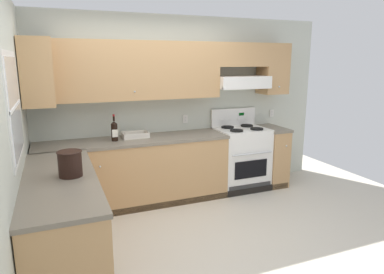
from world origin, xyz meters
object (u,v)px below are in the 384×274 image
(bowl, at_px, (135,136))
(bucket, at_px, (70,163))
(stove, at_px, (241,157))
(wine_bottle, at_px, (114,131))

(bowl, bearing_deg, bucket, -123.39)
(stove, relative_size, wine_bottle, 3.46)
(stove, xyz_separation_m, bowl, (-1.60, 0.10, 0.46))
(bowl, bearing_deg, stove, -3.46)
(bucket, bearing_deg, bowl, 56.61)
(bucket, bearing_deg, wine_bottle, 64.15)
(stove, bearing_deg, bowl, 176.54)
(bowl, bearing_deg, wine_bottle, -158.95)
(stove, height_order, bowl, stove)
(wine_bottle, height_order, bowl, wine_bottle)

